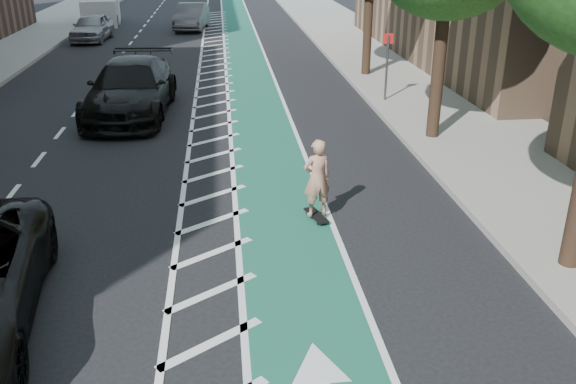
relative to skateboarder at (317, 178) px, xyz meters
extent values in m
plane|color=black|center=(-3.70, -2.69, -0.95)|extent=(120.00, 120.00, 0.00)
cube|color=#1A5B44|center=(-0.70, 7.31, -0.94)|extent=(2.00, 90.00, 0.01)
cube|color=silver|center=(-2.20, 7.31, -0.94)|extent=(1.40, 90.00, 0.01)
cube|color=gray|center=(5.80, 7.31, -0.87)|extent=(5.00, 90.00, 0.15)
cube|color=gray|center=(3.35, 7.31, -0.87)|extent=(0.12, 90.00, 0.16)
cylinder|color=#382619|center=(4.20, 5.31, 1.25)|extent=(0.36, 0.36, 4.40)
cylinder|color=#382619|center=(4.20, 13.31, 1.25)|extent=(0.36, 0.36, 4.40)
cylinder|color=#4C4C4C|center=(3.90, 9.31, 0.25)|extent=(0.08, 0.08, 2.40)
cube|color=red|center=(3.90, 9.31, 1.35)|extent=(0.35, 0.02, 0.35)
cube|color=black|center=(0.00, 0.00, -0.85)|extent=(0.45, 0.86, 0.03)
cylinder|color=black|center=(-0.16, 0.24, -0.92)|extent=(0.05, 0.07, 0.06)
cylinder|color=black|center=(0.01, 0.29, -0.92)|extent=(0.05, 0.07, 0.06)
cylinder|color=black|center=(-0.01, -0.29, -0.92)|extent=(0.05, 0.07, 0.06)
cylinder|color=black|center=(0.16, -0.24, -0.92)|extent=(0.05, 0.07, 0.06)
imported|color=tan|center=(0.00, 0.00, 0.00)|extent=(0.70, 0.55, 1.68)
imported|color=black|center=(-4.91, 8.82, -0.05)|extent=(2.83, 6.29, 1.79)
imported|color=gray|center=(-9.14, 24.90, -0.20)|extent=(2.07, 4.52, 1.50)
imported|color=slate|center=(-3.67, 28.86, -0.15)|extent=(2.24, 5.00, 1.59)
cube|color=silver|center=(-10.05, 33.22, 0.17)|extent=(2.91, 3.88, 2.24)
cube|color=silver|center=(-9.70, 30.56, -0.11)|extent=(2.46, 2.07, 1.68)
cylinder|color=black|center=(-10.64, 29.98, -0.56)|extent=(0.38, 0.81, 0.78)
cylinder|color=black|center=(-8.64, 30.24, -0.56)|extent=(0.38, 0.81, 0.78)
cylinder|color=black|center=(-11.16, 33.98, -0.56)|extent=(0.38, 0.81, 0.78)
cylinder|color=black|center=(-9.16, 34.24, -0.56)|extent=(0.38, 0.81, 0.78)
cylinder|color=#ED460C|center=(-5.50, 9.03, -0.54)|extent=(0.48, 0.48, 0.82)
cylinder|color=silver|center=(-5.50, 9.03, -0.67)|extent=(0.49, 0.49, 0.11)
cylinder|color=silver|center=(-5.50, 9.03, -0.42)|extent=(0.49, 0.49, 0.11)
cylinder|color=black|center=(-5.50, 9.03, -0.93)|extent=(0.60, 0.60, 0.04)
cylinder|color=#DE4B0B|center=(-6.10, 13.50, -0.49)|extent=(0.53, 0.53, 0.91)
cylinder|color=silver|center=(-6.10, 13.50, -0.65)|extent=(0.54, 0.54, 0.12)
cylinder|color=silver|center=(-6.10, 13.50, -0.36)|extent=(0.54, 0.54, 0.12)
cylinder|color=black|center=(-6.10, 13.50, -0.93)|extent=(0.67, 0.67, 0.04)
camera|label=1|loc=(-1.86, -11.63, 4.67)|focal=38.00mm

